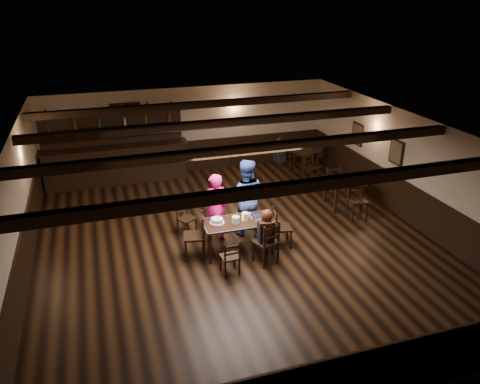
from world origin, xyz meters
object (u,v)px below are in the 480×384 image
object	(u,v)px
bar_counter	(116,159)
dining_table	(238,225)
chair_near_left	(231,256)
cake	(217,221)
woman_pink	(215,208)
chair_near_right	(268,240)
man_blue	(245,198)

from	to	relation	value
bar_counter	dining_table	bearing A→B (deg)	-66.25
chair_near_left	cake	bearing A→B (deg)	91.89
dining_table	woman_pink	size ratio (longest dim) A/B	0.94
chair_near_left	cake	distance (m)	1.00
dining_table	chair_near_right	xyz separation A→B (m)	(0.46, -0.69, -0.10)
dining_table	man_blue	world-z (taller)	man_blue
man_blue	cake	bearing A→B (deg)	56.20
chair_near_right	woman_pink	distance (m)	1.58
chair_near_left	bar_counter	bearing A→B (deg)	107.05
chair_near_left	woman_pink	bearing A→B (deg)	87.18
dining_table	chair_near_right	world-z (taller)	chair_near_right
dining_table	bar_counter	world-z (taller)	bar_counter
dining_table	chair_near_left	world-z (taller)	chair_near_left
woman_pink	cake	world-z (taller)	woman_pink
man_blue	cake	size ratio (longest dim) A/B	5.73
man_blue	cake	world-z (taller)	man_blue
cake	dining_table	bearing A→B (deg)	-9.98
chair_near_left	chair_near_right	xyz separation A→B (m)	(0.88, 0.17, 0.12)
woman_pink	chair_near_left	bearing A→B (deg)	79.12
woman_pink	man_blue	world-z (taller)	man_blue
chair_near_left	chair_near_right	bearing A→B (deg)	11.02
chair_near_right	bar_counter	size ratio (longest dim) A/B	0.23
chair_near_left	woman_pink	size ratio (longest dim) A/B	0.47
man_blue	chair_near_left	bearing A→B (deg)	80.85
chair_near_left	woman_pink	xyz separation A→B (m)	(0.07, 1.51, 0.38)
woman_pink	man_blue	size ratio (longest dim) A/B	0.88
dining_table	bar_counter	distance (m)	5.58
dining_table	man_blue	xyz separation A→B (m)	(0.43, 0.76, 0.27)
dining_table	cake	distance (m)	0.47
woman_pink	bar_counter	size ratio (longest dim) A/B	0.38
man_blue	cake	xyz separation A→B (m)	(-0.87, -0.68, -0.14)
man_blue	bar_counter	xyz separation A→B (m)	(-2.67, 4.35, -0.22)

